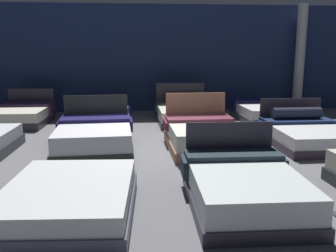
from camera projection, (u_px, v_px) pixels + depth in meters
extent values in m
cube|color=slate|center=(149.00, 149.00, 7.68)|extent=(18.00, 18.00, 0.02)
cube|color=navy|center=(142.00, 59.00, 12.04)|extent=(18.00, 0.06, 3.50)
cube|color=#4A5060|center=(70.00, 208.00, 4.57)|extent=(1.69, 2.10, 0.20)
cube|color=silver|center=(69.00, 192.00, 4.52)|extent=(1.63, 2.04, 0.22)
cube|color=#2E2B39|center=(245.00, 202.00, 4.78)|extent=(1.48, 1.98, 0.17)
cube|color=silver|center=(245.00, 184.00, 4.73)|extent=(1.42, 1.91, 0.31)
cube|color=#2E2B39|center=(229.00, 152.00, 5.65)|extent=(1.34, 0.07, 0.96)
cube|color=#27353D|center=(233.00, 155.00, 5.37)|extent=(1.42, 0.52, 0.08)
cube|color=#27353D|center=(184.00, 167.00, 5.36)|extent=(0.09, 0.48, 0.27)
cube|color=#27353D|center=(280.00, 165.00, 5.46)|extent=(0.09, 0.48, 0.27)
cube|color=black|center=(95.00, 147.00, 7.41)|extent=(1.60, 2.08, 0.21)
cube|color=silver|center=(94.00, 134.00, 7.35)|extent=(1.53, 2.01, 0.33)
cube|color=black|center=(97.00, 118.00, 8.29)|extent=(1.42, 0.10, 1.04)
cube|color=#1A154A|center=(96.00, 118.00, 7.92)|extent=(1.52, 0.76, 0.07)
cube|color=#1A154A|center=(60.00, 126.00, 7.85)|extent=(0.10, 0.69, 0.22)
cube|color=#1A154A|center=(131.00, 124.00, 8.05)|extent=(0.10, 0.69, 0.22)
cube|color=#95694D|center=(204.00, 145.00, 7.59)|extent=(1.52, 2.00, 0.20)
cube|color=silver|center=(204.00, 133.00, 7.54)|extent=(1.46, 1.93, 0.32)
cube|color=#95694D|center=(195.00, 116.00, 8.46)|extent=(1.39, 0.07, 1.07)
cube|color=brown|center=(199.00, 118.00, 8.09)|extent=(1.47, 0.72, 0.07)
cube|color=brown|center=(166.00, 124.00, 8.03)|extent=(0.08, 0.69, 0.18)
cube|color=brown|center=(231.00, 123.00, 8.20)|extent=(0.08, 0.69, 0.18)
cube|color=#302731|center=(308.00, 142.00, 7.87)|extent=(1.60, 2.06, 0.17)
cube|color=white|center=(309.00, 133.00, 7.82)|extent=(1.54, 2.00, 0.23)
cube|color=#302731|center=(290.00, 117.00, 8.79)|extent=(1.50, 0.05, 0.90)
cube|color=navy|center=(296.00, 120.00, 8.44)|extent=(1.57, 0.68, 0.07)
cube|color=navy|center=(263.00, 127.00, 8.39)|extent=(0.07, 0.68, 0.20)
cube|color=navy|center=(328.00, 125.00, 8.54)|extent=(0.07, 0.68, 0.20)
cylinder|color=#262D3E|center=(297.00, 113.00, 8.41)|extent=(1.14, 0.26, 0.26)
cube|color=#302935|center=(22.00, 121.00, 10.13)|extent=(1.48, 1.97, 0.20)
cube|color=silver|center=(21.00, 113.00, 10.08)|extent=(1.42, 1.91, 0.25)
cube|color=#302935|center=(32.00, 103.00, 11.00)|extent=(1.34, 0.08, 0.89)
cube|color=#402A4A|center=(28.00, 104.00, 10.62)|extent=(1.42, 0.74, 0.07)
cube|color=#402A4A|center=(3.00, 110.00, 10.61)|extent=(0.09, 0.70, 0.28)
cube|color=#402A4A|center=(53.00, 109.00, 10.70)|extent=(0.09, 0.70, 0.28)
cube|color=brown|center=(103.00, 120.00, 10.23)|extent=(1.56, 2.14, 0.20)
cube|color=silver|center=(102.00, 112.00, 10.19)|extent=(1.50, 2.08, 0.23)
cube|color=#172150|center=(105.00, 103.00, 10.84)|extent=(1.49, 0.67, 0.07)
cube|color=#172150|center=(80.00, 109.00, 10.83)|extent=(0.09, 0.63, 0.28)
cube|color=#172150|center=(130.00, 109.00, 10.92)|extent=(0.09, 0.63, 0.28)
cylinder|color=#4D2259|center=(105.00, 98.00, 10.89)|extent=(0.98, 0.26, 0.23)
cube|color=#292B33|center=(185.00, 119.00, 10.45)|extent=(1.64, 2.15, 0.18)
cube|color=beige|center=(185.00, 111.00, 10.41)|extent=(1.58, 2.09, 0.26)
cube|color=#292B33|center=(180.00, 99.00, 11.40)|extent=(1.51, 0.06, 1.02)
cube|color=#2E3838|center=(182.00, 102.00, 11.03)|extent=(1.59, 0.73, 0.06)
cube|color=#2E3838|center=(156.00, 107.00, 10.98)|extent=(0.07, 0.70, 0.20)
cube|color=#2E3838|center=(208.00, 106.00, 11.15)|extent=(0.07, 0.70, 0.20)
cylinder|color=#231D4E|center=(182.00, 97.00, 11.10)|extent=(0.98, 0.23, 0.22)
cube|color=#4E535B|center=(264.00, 117.00, 10.67)|extent=(1.50, 1.99, 0.20)
cube|color=white|center=(264.00, 110.00, 10.62)|extent=(1.44, 1.93, 0.25)
cube|color=#1F1C53|center=(256.00, 101.00, 11.26)|extent=(1.44, 0.54, 0.07)
cube|color=#1F1C53|center=(233.00, 107.00, 11.21)|extent=(0.09, 0.50, 0.26)
cube|color=#1F1C53|center=(278.00, 106.00, 11.38)|extent=(0.09, 0.50, 0.26)
cylinder|color=silver|center=(300.00, 59.00, 12.08)|extent=(0.32, 0.32, 3.50)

